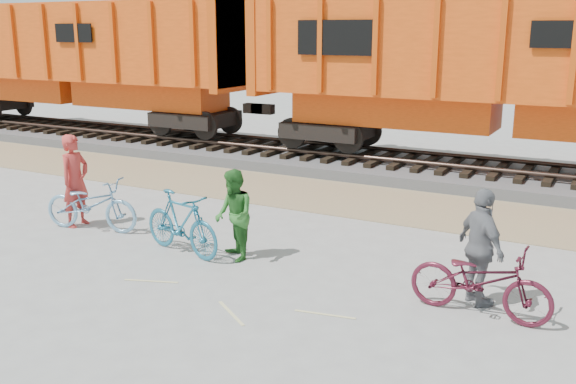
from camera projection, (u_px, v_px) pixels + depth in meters
name	position (u px, v px, depth m)	size (l,w,h in m)	color
ground	(230.00, 276.00, 10.55)	(120.00, 120.00, 0.00)	#9E9E99
gravel_strip	(358.00, 200.00, 15.24)	(120.00, 3.00, 0.02)	tan
ballast_bed	(405.00, 167.00, 18.20)	(120.00, 4.00, 0.30)	slate
track	(405.00, 156.00, 18.12)	(120.00, 2.60, 0.24)	black
hopper_car_left	(80.00, 56.00, 23.16)	(14.00, 3.13, 4.65)	black
hopper_car_center	(512.00, 68.00, 16.26)	(14.00, 3.13, 4.65)	black
bicycle_blue	(91.00, 204.00, 12.86)	(0.71, 2.05, 1.07)	#75A7CB
bicycle_teal	(181.00, 223.00, 11.49)	(0.54, 1.91, 1.15)	#206681
bicycle_maroon	(480.00, 281.00, 8.97)	(0.70, 2.00, 1.05)	#511626
person_solo	(75.00, 181.00, 13.08)	(0.69, 0.45, 1.90)	#B9322D
person_man	(234.00, 215.00, 11.15)	(0.78, 0.61, 1.61)	#2B6C27
person_woman	(481.00, 248.00, 9.27)	(1.03, 0.43, 1.75)	slate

